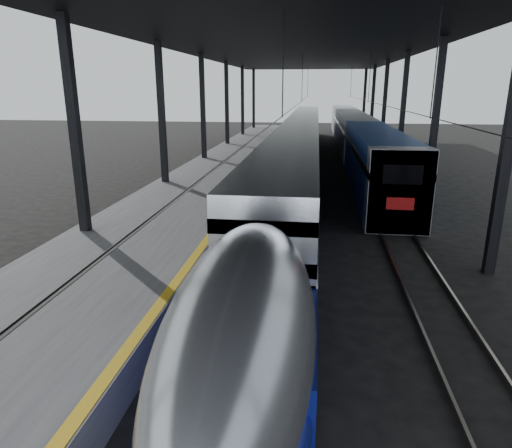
# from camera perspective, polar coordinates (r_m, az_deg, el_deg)

# --- Properties ---
(ground) EXTENTS (160.00, 160.00, 0.00)m
(ground) POSITION_cam_1_polar(r_m,az_deg,el_deg) (13.47, -7.45, -12.11)
(ground) COLOR black
(ground) RESTS_ON ground
(platform) EXTENTS (6.00, 80.00, 1.00)m
(platform) POSITION_cam_1_polar(r_m,az_deg,el_deg) (32.64, -4.57, 6.07)
(platform) COLOR #4C4C4F
(platform) RESTS_ON ground
(yellow_strip) EXTENTS (0.30, 80.00, 0.01)m
(yellow_strip) POSITION_cam_1_polar(r_m,az_deg,el_deg) (32.09, 0.34, 6.86)
(yellow_strip) COLOR gold
(yellow_strip) RESTS_ON platform
(rails) EXTENTS (6.52, 80.00, 0.16)m
(rails) POSITION_cam_1_polar(r_m,az_deg,el_deg) (32.05, 9.63, 4.93)
(rails) COLOR slate
(rails) RESTS_ON ground
(canopy) EXTENTS (18.00, 75.00, 9.47)m
(canopy) POSITION_cam_1_polar(r_m,az_deg,el_deg) (31.53, 5.41, 21.41)
(canopy) COLOR black
(canopy) RESTS_ON ground
(tgv_train) EXTENTS (2.78, 65.20, 3.99)m
(tgv_train) POSITION_cam_1_polar(r_m,az_deg,el_deg) (35.22, 5.48, 9.07)
(tgv_train) COLOR #B1B4B9
(tgv_train) RESTS_ON ground
(second_train) EXTENTS (2.85, 56.05, 3.92)m
(second_train) POSITION_cam_1_polar(r_m,az_deg,el_deg) (47.88, 12.17, 10.91)
(second_train) COLOR navy
(second_train) RESTS_ON ground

